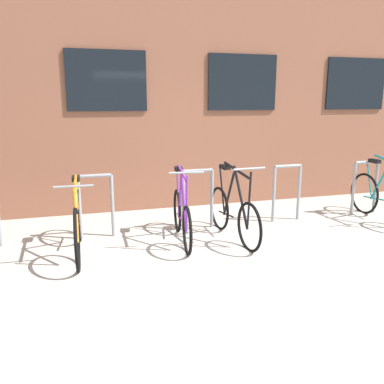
{
  "coord_description": "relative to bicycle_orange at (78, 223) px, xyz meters",
  "views": [
    {
      "loc": [
        -1.79,
        -3.77,
        1.92
      ],
      "look_at": [
        -0.21,
        1.6,
        0.65
      ],
      "focal_mm": 37.85,
      "sensor_mm": 36.0,
      "label": 1
    }
  ],
  "objects": [
    {
      "name": "ground_plane",
      "position": [
        1.8,
        -1.36,
        -0.4
      ],
      "size": [
        42.0,
        42.0,
        0.0
      ],
      "primitive_type": "plane",
      "color": "#B2ADA0"
    },
    {
      "name": "storefront_building",
      "position": [
        1.8,
        5.46,
        2.1
      ],
      "size": [
        28.0,
        7.28,
        5.01
      ],
      "color": "brown",
      "rests_on": "ground"
    },
    {
      "name": "bike_rack",
      "position": [
        1.76,
        0.54,
        0.14
      ],
      "size": [
        6.5,
        0.05,
        0.92
      ],
      "color": "gray",
      "rests_on": "ground"
    },
    {
      "name": "bicycle_orange",
      "position": [
        0.0,
        0.0,
        0.0
      ],
      "size": [
        0.44,
        1.82,
        1.01
      ],
      "color": "black",
      "rests_on": "ground"
    },
    {
      "name": "bicycle_purple",
      "position": [
        1.39,
        0.07,
        -0.03
      ],
      "size": [
        0.44,
        1.6,
        1.07
      ],
      "color": "black",
      "rests_on": "ground"
    },
    {
      "name": "bicycle_black",
      "position": [
        2.11,
        -0.03,
        -0.02
      ],
      "size": [
        0.44,
        1.65,
        1.1
      ],
      "color": "black",
      "rests_on": "ground"
    }
  ]
}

